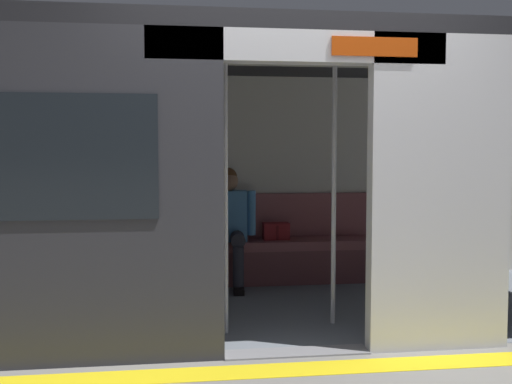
{
  "coord_description": "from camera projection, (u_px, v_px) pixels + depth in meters",
  "views": [
    {
      "loc": [
        0.81,
        3.91,
        1.34
      ],
      "look_at": [
        0.1,
        -1.2,
        0.98
      ],
      "focal_mm": 43.4,
      "sensor_mm": 36.0,
      "label": 1
    }
  ],
  "objects": [
    {
      "name": "book",
      "position": [
        191.0,
        239.0,
        6.13
      ],
      "size": [
        0.22,
        0.26,
        0.03
      ],
      "primitive_type": "cube",
      "rotation": [
        0.0,
        0.0,
        0.34
      ],
      "color": "silver",
      "rests_on": "bench_seat"
    },
    {
      "name": "train_car",
      "position": [
        261.0,
        135.0,
        5.1
      ],
      "size": [
        6.4,
        2.65,
        2.21
      ],
      "color": "silver",
      "rests_on": "ground_plane"
    },
    {
      "name": "bench_seat",
      "position": [
        253.0,
        251.0,
        6.15
      ],
      "size": [
        2.49,
        0.44,
        0.43
      ],
      "color": "#935156",
      "rests_on": "ground_plane"
    },
    {
      "name": "grab_pole_far",
      "position": [
        334.0,
        190.0,
        4.69
      ],
      "size": [
        0.04,
        0.04,
        2.07
      ],
      "primitive_type": "cylinder",
      "color": "silver",
      "rests_on": "ground_plane"
    },
    {
      "name": "grab_pole_door",
      "position": [
        225.0,
        192.0,
        4.43
      ],
      "size": [
        0.04,
        0.04,
        2.07
      ],
      "primitive_type": "cylinder",
      "color": "silver",
      "rests_on": "ground_plane"
    },
    {
      "name": "handbag",
      "position": [
        276.0,
        231.0,
        6.22
      ],
      "size": [
        0.26,
        0.15,
        0.17
      ],
      "color": "maroon",
      "rests_on": "bench_seat"
    },
    {
      "name": "platform_edge_strip",
      "position": [
        306.0,
        369.0,
        3.77
      ],
      "size": [
        8.0,
        0.24,
        0.01
      ],
      "primitive_type": "cube",
      "color": "yellow",
      "rests_on": "ground_plane"
    },
    {
      "name": "ground_plane",
      "position": [
        296.0,
        353.0,
        4.06
      ],
      "size": [
        60.0,
        60.0,
        0.0
      ],
      "primitive_type": "plane",
      "color": "gray"
    },
    {
      "name": "person_seated",
      "position": [
        228.0,
        219.0,
        6.04
      ],
      "size": [
        0.55,
        0.69,
        1.16
      ],
      "color": "#4C8CC6",
      "rests_on": "ground_plane"
    }
  ]
}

